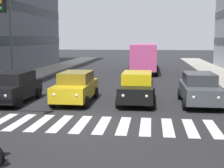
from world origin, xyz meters
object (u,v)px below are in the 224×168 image
object	(u,v)px
bus_behind_traffic	(144,55)
street_lamp_right	(18,28)
car_3	(14,87)
car_2	(76,87)
car_1	(137,87)
car_0	(199,89)

from	to	relation	value
bus_behind_traffic	street_lamp_right	distance (m)	14.99
car_3	street_lamp_right	bearing A→B (deg)	-69.63
car_3	street_lamp_right	world-z (taller)	street_lamp_right
car_2	bus_behind_traffic	bearing A→B (deg)	-101.30
car_2	bus_behind_traffic	world-z (taller)	bus_behind_traffic
car_1	bus_behind_traffic	world-z (taller)	bus_behind_traffic
car_1	car_2	size ratio (longest dim) A/B	1.00
car_1	car_2	bearing A→B (deg)	3.63
car_0	bus_behind_traffic	bearing A→B (deg)	-78.74
street_lamp_right	car_3	bearing A→B (deg)	110.37
car_0	car_1	bearing A→B (deg)	-0.12
car_1	street_lamp_right	size ratio (longest dim) A/B	0.65
bus_behind_traffic	street_lamp_right	xyz separation A→B (m)	(9.16, 11.59, 2.53)
car_2	bus_behind_traffic	xyz separation A→B (m)	(-3.44, -17.21, 0.97)
car_0	car_1	size ratio (longest dim) A/B	1.00
bus_behind_traffic	street_lamp_right	size ratio (longest dim) A/B	1.54
car_0	bus_behind_traffic	size ratio (longest dim) A/B	0.42
car_2	bus_behind_traffic	size ratio (longest dim) A/B	0.42
car_0	car_2	distance (m)	6.83
car_0	car_2	size ratio (longest dim) A/B	1.00
car_2	street_lamp_right	size ratio (longest dim) A/B	0.65
car_3	street_lamp_right	size ratio (longest dim) A/B	0.65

